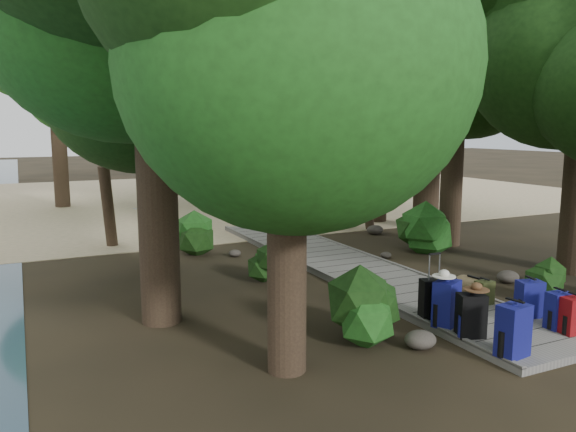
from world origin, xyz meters
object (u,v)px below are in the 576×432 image
backpack_right_a (574,314)px  kayak (147,215)px  backpack_left_b (471,313)px  backpack_right_b (559,308)px  sun_lounger (299,200)px  backpack_left_a (513,328)px  backpack_left_c (447,301)px  backpack_right_d (484,291)px  suitcase_on_boardwalk (433,298)px  lone_suitcase_on_sand (255,215)px  backpack_right_c (530,297)px  duffel_right_khaki (473,288)px

backpack_right_a → kayak: backpack_right_a is taller
backpack_left_b → backpack_right_b: 1.56m
backpack_right_b → sun_lounger: backpack_right_b is taller
backpack_left_a → backpack_right_a: (1.55, 0.23, -0.09)m
backpack_left_c → backpack_right_d: backpack_left_c is taller
suitcase_on_boardwalk → kayak: suitcase_on_boardwalk is taller
suitcase_on_boardwalk → sun_lounger: size_ratio=0.33×
suitcase_on_boardwalk → lone_suitcase_on_sand: suitcase_on_boardwalk is taller
backpack_right_b → backpack_right_c: backpack_right_c is taller
backpack_right_a → backpack_right_d: backpack_right_a is taller
backpack_right_c → duffel_right_khaki: bearing=110.0°
duffel_right_khaki → sun_lounger: sun_lounger is taller
backpack_right_a → duffel_right_khaki: size_ratio=1.12×
backpack_right_c → backpack_right_d: (-0.18, 0.85, -0.11)m
backpack_left_c → sun_lounger: backpack_left_c is taller
backpack_right_a → suitcase_on_boardwalk: size_ratio=0.97×
backpack_right_a → suitcase_on_boardwalk: (-1.49, 1.54, 0.01)m
duffel_right_khaki → lone_suitcase_on_sand: lone_suitcase_on_sand is taller
sun_lounger → backpack_left_a: bearing=-81.0°
backpack_right_d → lone_suitcase_on_sand: bearing=88.0°
backpack_left_c → backpack_right_c: (1.58, -0.27, -0.07)m
backpack_right_b → suitcase_on_boardwalk: bearing=143.9°
backpack_right_b → backpack_right_d: bearing=100.0°
suitcase_on_boardwalk → backpack_left_b: bearing=-79.7°
duffel_right_khaki → backpack_right_d: bearing=-107.8°
backpack_right_c → sun_lounger: bearing=95.0°
backpack_left_b → backpack_right_d: (1.39, 1.13, -0.14)m
backpack_left_c → lone_suitcase_on_sand: size_ratio=1.41×
backpack_left_a → duffel_right_khaki: size_ratio=1.44×
backpack_left_b → suitcase_on_boardwalk: (0.05, 0.95, -0.04)m
backpack_left_a → suitcase_on_boardwalk: (0.06, 1.77, -0.08)m
lone_suitcase_on_sand → kayak: size_ratio=0.21×
backpack_left_c → lone_suitcase_on_sand: backpack_left_c is taller
backpack_left_a → duffel_right_khaki: (1.49, 2.32, -0.22)m
backpack_left_b → backpack_right_a: 1.65m
backpack_left_b → lone_suitcase_on_sand: bearing=103.9°
backpack_right_d → lone_suitcase_on_sand: 10.49m
backpack_right_a → backpack_right_d: bearing=100.6°
suitcase_on_boardwalk → sun_lounger: (4.16, 13.31, -0.11)m
lone_suitcase_on_sand → backpack_right_d: bearing=-100.6°
backpack_right_a → sun_lounger: 15.09m
kayak → lone_suitcase_on_sand: bearing=-28.7°
backpack_right_c → suitcase_on_boardwalk: 1.66m
backpack_right_b → kayak: backpack_right_b is taller
duffel_right_khaki → backpack_right_a: bearing=-93.0°
kayak → backpack_left_b: bearing=-72.2°
backpack_left_c → backpack_right_c: size_ratio=1.20×
backpack_left_a → backpack_right_c: size_ratio=1.20×
lone_suitcase_on_sand → kayak: bearing=130.0°
lone_suitcase_on_sand → sun_lounger: sun_lounger is taller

